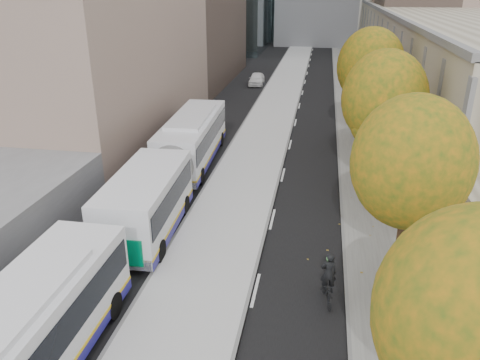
% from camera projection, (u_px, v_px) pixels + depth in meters
% --- Properties ---
extents(bus_platform, '(4.25, 150.00, 0.15)m').
position_uv_depth(bus_platform, '(268.00, 124.00, 39.34)').
color(bus_platform, silver).
rests_on(bus_platform, ground).
extents(sidewalk, '(4.75, 150.00, 0.08)m').
position_uv_depth(sidewalk, '(366.00, 129.00, 38.08)').
color(sidewalk, slate).
rests_on(sidewalk, ground).
extents(building_tan, '(18.00, 92.00, 8.00)m').
position_uv_depth(building_tan, '(442.00, 41.00, 61.06)').
color(building_tan, gray).
rests_on(building_tan, ground).
extents(bus_shelter, '(1.90, 4.40, 2.53)m').
position_uv_depth(bus_shelter, '(475.00, 277.00, 15.18)').
color(bus_shelter, '#383A3F').
rests_on(bus_shelter, sidewalk).
extents(tree_b, '(4.00, 4.00, 6.97)m').
position_uv_depth(tree_b, '(477.00, 318.00, 9.00)').
color(tree_b, '#322214').
rests_on(tree_b, sidewalk).
extents(tree_c, '(4.20, 4.20, 7.28)m').
position_uv_depth(tree_c, '(412.00, 163.00, 16.17)').
color(tree_c, '#322214').
rests_on(tree_c, sidewalk).
extents(tree_d, '(4.40, 4.40, 7.60)m').
position_uv_depth(tree_d, '(384.00, 98.00, 24.26)').
color(tree_d, '#322214').
rests_on(tree_d, sidewalk).
extents(tree_e, '(4.60, 4.60, 7.92)m').
position_uv_depth(tree_e, '(371.00, 66.00, 32.34)').
color(tree_e, '#322214').
rests_on(tree_e, sidewalk).
extents(bus_far, '(3.48, 18.39, 3.05)m').
position_uv_depth(bus_far, '(177.00, 160.00, 26.65)').
color(bus_far, white).
rests_on(bus_far, ground).
extents(cyclist, '(0.76, 1.69, 2.09)m').
position_uv_depth(cyclist, '(328.00, 284.00, 17.19)').
color(cyclist, black).
rests_on(cyclist, ground).
extents(distant_car, '(1.82, 4.17, 1.40)m').
position_uv_depth(distant_car, '(257.00, 79.00, 54.41)').
color(distant_car, white).
rests_on(distant_car, ground).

